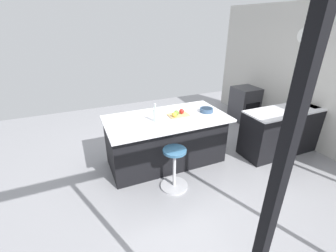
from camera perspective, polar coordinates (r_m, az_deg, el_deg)
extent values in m
plane|color=gray|center=(4.35, 3.16, -9.32)|extent=(7.35, 7.35, 0.00)
cube|color=black|center=(1.41, 22.36, -25.94)|extent=(0.05, 0.06, 2.52)
cube|color=beige|center=(5.58, 31.10, 10.67)|extent=(0.12, 5.30, 2.79)
cylinder|color=white|center=(5.55, 30.81, 18.86)|extent=(0.03, 0.28, 0.28)
cube|color=black|center=(5.38, 29.61, -0.42)|extent=(2.52, 0.60, 0.87)
cube|color=silver|center=(5.23, 30.65, 4.04)|extent=(2.52, 0.60, 0.03)
cube|color=#38383D|center=(5.49, 32.55, 3.97)|extent=(0.44, 0.36, 0.12)
cylinder|color=#B7B7BC|center=(5.51, 31.80, 6.45)|extent=(0.02, 0.02, 0.28)
cube|color=#38383D|center=(6.37, 18.60, 5.30)|extent=(0.60, 0.60, 0.87)
cube|color=black|center=(6.18, 20.35, 4.00)|extent=(0.44, 0.01, 0.32)
cube|color=black|center=(4.19, -0.54, -3.69)|extent=(2.05, 0.90, 0.88)
cube|color=silver|center=(3.94, -0.29, 1.83)|extent=(2.11, 1.10, 0.04)
cylinder|color=#B7B7BC|center=(3.82, 1.54, -14.65)|extent=(0.44, 0.44, 0.03)
cylinder|color=#B7B7BC|center=(3.62, 1.59, -10.74)|extent=(0.05, 0.05, 0.63)
cylinder|color=#336084|center=(3.43, 1.66, -6.18)|extent=(0.36, 0.36, 0.04)
cube|color=tan|center=(4.03, 2.63, 2.77)|extent=(0.36, 0.24, 0.02)
sphere|color=#609E2D|center=(3.99, 2.11, 3.36)|extent=(0.08, 0.08, 0.08)
sphere|color=red|center=(4.05, 3.43, 3.71)|extent=(0.09, 0.09, 0.09)
sphere|color=gold|center=(3.91, 1.62, 2.89)|extent=(0.08, 0.08, 0.08)
cylinder|color=silver|center=(3.75, -3.19, 2.67)|extent=(0.06, 0.06, 0.22)
cylinder|color=silver|center=(3.69, -3.24, 4.82)|extent=(0.03, 0.03, 0.08)
cylinder|color=#B7B7BC|center=(3.68, -3.26, 5.48)|extent=(0.03, 0.03, 0.02)
cylinder|color=#334C6B|center=(4.23, 9.59, 3.95)|extent=(0.25, 0.25, 0.07)
cylinder|color=#192635|center=(4.23, 9.60, 4.14)|extent=(0.20, 0.20, 0.04)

